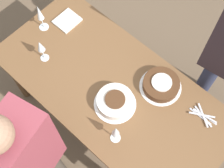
# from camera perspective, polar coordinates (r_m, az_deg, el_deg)

# --- Properties ---
(ground_plane) EXTENTS (12.00, 12.00, 0.00)m
(ground_plane) POSITION_cam_1_polar(r_m,az_deg,el_deg) (2.81, 0.00, -6.86)
(ground_plane) COLOR brown
(dining_table) EXTENTS (1.69, 0.82, 0.73)m
(dining_table) POSITION_cam_1_polar(r_m,az_deg,el_deg) (2.23, 0.00, -1.72)
(dining_table) COLOR brown
(dining_table) RESTS_ON ground_plane
(cake_center_white) EXTENTS (0.28, 0.28, 0.09)m
(cake_center_white) POSITION_cam_1_polar(r_m,az_deg,el_deg) (2.04, 0.56, -3.28)
(cake_center_white) COLOR white
(cake_center_white) RESTS_ON dining_table
(cake_front_chocolate) EXTENTS (0.29, 0.29, 0.08)m
(cake_front_chocolate) POSITION_cam_1_polar(r_m,az_deg,el_deg) (2.12, 8.94, -0.14)
(cake_front_chocolate) COLOR white
(cake_front_chocolate) RESTS_ON dining_table
(wine_glass_near) EXTENTS (0.07, 0.07, 0.24)m
(wine_glass_near) POSITION_cam_1_polar(r_m,az_deg,el_deg) (2.31, -13.08, 12.36)
(wine_glass_near) COLOR silver
(wine_glass_near) RESTS_ON dining_table
(wine_glass_far) EXTENTS (0.06, 0.06, 0.21)m
(wine_glass_far) POSITION_cam_1_polar(r_m,az_deg,el_deg) (2.16, -12.91, 6.62)
(wine_glass_far) COLOR silver
(wine_glass_far) RESTS_ON dining_table
(wine_glass_extra) EXTENTS (0.07, 0.07, 0.20)m
(wine_glass_extra) POSITION_cam_1_polar(r_m,az_deg,el_deg) (1.87, 0.68, -8.69)
(wine_glass_extra) COLOR silver
(wine_glass_extra) RESTS_ON dining_table
(fork_pile) EXTENTS (0.20, 0.11, 0.02)m
(fork_pile) POSITION_cam_1_polar(r_m,az_deg,el_deg) (2.13, 16.33, -5.62)
(fork_pile) COLOR silver
(fork_pile) RESTS_ON dining_table
(napkin_stack) EXTENTS (0.16, 0.18, 0.02)m
(napkin_stack) POSITION_cam_1_polar(r_m,az_deg,el_deg) (2.43, -8.20, 11.39)
(napkin_stack) COLOR silver
(napkin_stack) RESTS_ON dining_table
(person_watching) EXTENTS (0.30, 0.44, 1.54)m
(person_watching) POSITION_cam_1_polar(r_m,az_deg,el_deg) (1.84, -15.42, -13.54)
(person_watching) COLOR #4C4238
(person_watching) RESTS_ON ground_plane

